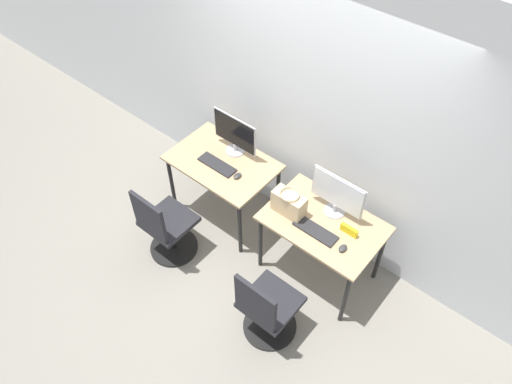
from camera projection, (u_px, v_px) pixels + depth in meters
ground_plane at (247, 261)px, 4.96m from camera, size 20.00×20.00×0.00m
wall_back at (306, 109)px, 4.34m from camera, size 12.00×0.05×2.80m
desk_left at (223, 168)px, 4.90m from camera, size 1.03×0.69×0.75m
monitor_left at (235, 134)px, 4.77m from camera, size 0.51×0.19×0.42m
keyboard_left at (217, 165)px, 4.79m from camera, size 0.40×0.13×0.02m
mouse_left at (237, 176)px, 4.68m from camera, size 0.06×0.09×0.03m
office_chair_left at (166, 229)px, 4.76m from camera, size 0.48×0.48×0.90m
desk_right at (323, 229)px, 4.39m from camera, size 1.03×0.69×0.75m
monitor_right at (337, 195)px, 4.25m from camera, size 0.51×0.19×0.42m
keyboard_right at (315, 231)px, 4.25m from camera, size 0.40×0.13×0.02m
mouse_right at (343, 248)px, 4.12m from camera, size 0.06×0.09×0.03m
office_chair_right at (267, 310)px, 4.18m from camera, size 0.48×0.48×0.90m
handbag at (289, 203)px, 4.32m from camera, size 0.30×0.18×0.25m
placard_right at (349, 230)px, 4.22m from camera, size 0.16×0.03×0.08m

